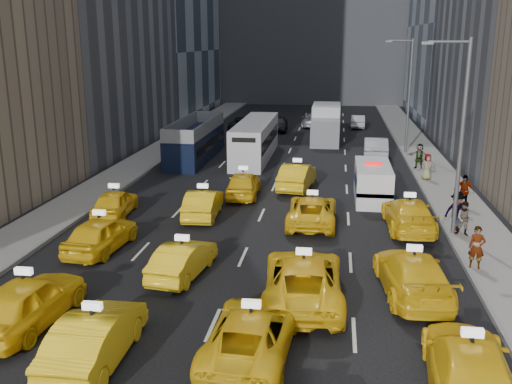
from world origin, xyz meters
TOP-DOWN VIEW (x-y plane):
  - ground at (0.00, 0.00)m, footprint 160.00×160.00m
  - sidewalk_west at (-10.50, 25.00)m, footprint 3.00×90.00m
  - sidewalk_east at (10.50, 25.00)m, footprint 3.00×90.00m
  - curb_west at (-9.05, 25.00)m, footprint 0.15×90.00m
  - curb_east at (9.05, 25.00)m, footprint 0.15×90.00m
  - streetlight_near at (9.18, 12.00)m, footprint 2.15×0.22m
  - streetlight_far at (9.18, 32.00)m, footprint 2.15×0.22m
  - taxi_4 at (-5.85, 1.15)m, footprint 2.28×4.96m
  - taxi_5 at (-2.82, -0.61)m, footprint 1.68×4.66m
  - taxi_6 at (1.50, 0.37)m, footprint 2.62×5.19m
  - taxi_7 at (7.32, -0.65)m, footprint 2.50×5.34m
  - taxi_8 at (-6.22, 7.88)m, footprint 2.18×4.58m
  - taxi_9 at (-1.98, 5.72)m, footprint 1.96×4.22m
  - taxi_10 at (2.77, 4.17)m, footprint 3.01×5.98m
  - taxi_11 at (6.62, 5.25)m, footprint 2.71×5.53m
  - taxi_12 at (-7.54, 12.85)m, footprint 1.93×4.17m
  - taxi_13 at (-2.94, 13.26)m, footprint 1.79×4.45m
  - taxi_14 at (2.68, 12.88)m, footprint 2.33×5.05m
  - taxi_15 at (7.33, 12.69)m, footprint 2.36×5.31m
  - taxi_16 at (-1.52, 17.41)m, footprint 1.96×4.48m
  - taxi_17 at (1.45, 19.70)m, footprint 2.22×4.94m
  - nypd_van at (5.89, 17.89)m, footprint 2.26×5.18m
  - double_decker at (-6.86, 27.60)m, footprint 2.72×10.41m
  - city_bus at (-2.40, 28.58)m, footprint 2.44×11.17m
  - box_truck at (2.80, 36.63)m, footprint 2.66×7.18m
  - misc_car_0 at (6.78, 29.76)m, footprint 1.91×5.07m
  - misc_car_1 at (-5.54, 41.77)m, footprint 2.44×5.19m
  - misc_car_2 at (1.38, 45.58)m, footprint 2.52×5.27m
  - misc_car_3 at (-2.05, 42.27)m, footprint 2.16×4.76m
  - misc_car_4 at (5.91, 45.64)m, footprint 1.47×4.05m
  - pedestrian_0 at (9.36, 7.76)m, footprint 0.70×0.55m
  - pedestrian_1 at (9.71, 11.73)m, footprint 0.87×0.64m
  - pedestrian_2 at (9.46, 12.26)m, footprint 1.32×0.78m
  - pedestrian_3 at (10.61, 16.40)m, footprint 1.16×0.85m
  - pedestrian_4 at (9.61, 22.65)m, footprint 0.90×0.61m
  - pedestrian_5 at (9.55, 25.97)m, footprint 1.68×0.95m

SIDE VIEW (x-z plane):
  - ground at x=0.00m, z-range 0.00..0.00m
  - sidewalk_west at x=-10.50m, z-range 0.00..0.15m
  - sidewalk_east at x=10.50m, z-range 0.00..0.15m
  - curb_west at x=-9.05m, z-range 0.00..0.18m
  - curb_east at x=9.05m, z-range 0.00..0.18m
  - misc_car_4 at x=5.91m, z-range 0.00..1.33m
  - taxi_9 at x=-1.98m, z-range 0.00..1.34m
  - taxi_12 at x=-7.54m, z-range 0.00..1.38m
  - taxi_14 at x=2.68m, z-range 0.00..1.40m
  - taxi_6 at x=1.50m, z-range 0.00..1.41m
  - misc_car_1 at x=-5.54m, z-range 0.00..1.44m
  - taxi_13 at x=-2.94m, z-range 0.00..1.44m
  - misc_car_2 at x=1.38m, z-range 0.00..1.48m
  - taxi_16 at x=-1.52m, z-range 0.00..1.50m
  - taxi_7 at x=7.32m, z-range 0.00..1.51m
  - taxi_8 at x=-6.22m, z-range 0.00..1.51m
  - taxi_15 at x=7.33m, z-range 0.00..1.51m
  - taxi_5 at x=-2.82m, z-range 0.00..1.53m
  - taxi_11 at x=6.62m, z-range 0.00..1.55m
  - taxi_17 at x=1.45m, z-range 0.00..1.57m
  - misc_car_3 at x=-2.05m, z-range 0.00..1.59m
  - taxi_10 at x=2.77m, z-range 0.00..1.62m
  - taxi_4 at x=-5.85m, z-range 0.00..1.65m
  - misc_car_0 at x=6.78m, z-range 0.00..1.65m
  - pedestrian_1 at x=9.71m, z-range 0.15..1.75m
  - nypd_van at x=5.89m, z-range -0.11..2.07m
  - pedestrian_4 at x=9.61m, z-range 0.15..1.84m
  - pedestrian_0 at x=9.36m, z-range 0.15..1.86m
  - pedestrian_5 at x=9.55m, z-range 0.15..1.90m
  - pedestrian_3 at x=10.61m, z-range 0.15..1.95m
  - pedestrian_2 at x=9.46m, z-range 0.15..2.07m
  - city_bus at x=-2.40m, z-range -0.02..2.86m
  - double_decker at x=-6.86m, z-range -0.02..2.99m
  - box_truck at x=2.80m, z-range -0.03..3.22m
  - streetlight_near at x=9.18m, z-range 0.42..9.42m
  - streetlight_far at x=9.18m, z-range 0.42..9.42m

